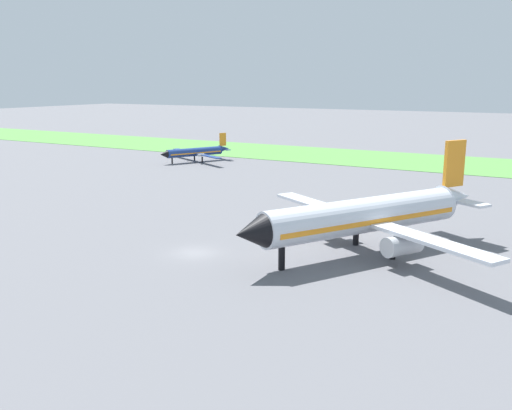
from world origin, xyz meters
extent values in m
plane|color=slate|center=(0.00, 0.00, 0.00)|extent=(600.00, 600.00, 0.00)
cube|color=#549342|center=(0.00, 79.06, 0.04)|extent=(360.00, 28.00, 0.08)
cylinder|color=navy|center=(-38.76, 54.63, 2.19)|extent=(7.51, 12.58, 1.83)
cone|color=black|center=(-42.02, 48.09, 2.19)|extent=(2.42, 2.43, 1.79)
cone|color=navy|center=(-35.33, 61.49, 2.42)|extent=(2.61, 3.02, 1.64)
cube|color=orange|center=(-38.76, 54.63, 2.05)|extent=(7.21, 11.94, 0.26)
cube|color=navy|center=(-34.10, 52.71, 1.87)|extent=(9.55, 5.63, 0.18)
cube|color=navy|center=(-43.09, 57.20, 1.87)|extent=(9.55, 5.63, 0.18)
cylinder|color=#B7BABF|center=(-35.95, 53.06, 1.87)|extent=(1.18, 1.57, 0.58)
cylinder|color=#B7BABF|center=(-41.70, 55.93, 1.87)|extent=(1.18, 1.57, 0.58)
cube|color=orange|center=(-35.50, 61.16, 4.56)|extent=(0.93, 1.57, 2.92)
cube|color=navy|center=(-34.35, 60.59, 2.37)|extent=(2.78, 2.12, 0.15)
cube|color=navy|center=(-36.64, 61.73, 2.37)|extent=(2.78, 2.12, 0.15)
cylinder|color=black|center=(-41.21, 49.73, 0.64)|extent=(0.33, 0.33, 1.28)
cylinder|color=black|center=(-36.73, 54.64, 0.64)|extent=(0.33, 0.33, 1.28)
cylinder|color=black|center=(-39.97, 56.25, 0.64)|extent=(0.33, 0.33, 1.28)
cylinder|color=silver|center=(15.16, 7.99, 4.05)|extent=(14.99, 21.85, 3.56)
cone|color=black|center=(8.53, -3.14, 4.05)|extent=(4.66, 4.57, 3.49)
cone|color=silver|center=(22.12, 19.67, 4.49)|extent=(5.07, 5.53, 3.21)
cube|color=orange|center=(15.16, 7.99, 3.78)|extent=(14.39, 20.77, 0.50)
cube|color=silver|center=(22.17, 4.57, 3.42)|extent=(14.51, 9.90, 0.36)
cube|color=silver|center=(8.82, 12.52, 3.42)|extent=(14.51, 9.90, 0.36)
cylinder|color=#B7BABF|center=(19.76, 6.00, 2.15)|extent=(3.67, 4.34, 1.96)
cylinder|color=#B7BABF|center=(11.22, 11.09, 2.15)|extent=(3.67, 4.34, 1.96)
cube|color=orange|center=(21.79, 19.11, 8.42)|extent=(1.86, 2.72, 5.18)
cube|color=silver|center=(23.74, 17.95, 4.40)|extent=(4.89, 3.99, 0.28)
cube|color=silver|center=(19.84, 20.27, 4.40)|extent=(4.89, 3.99, 0.28)
cylinder|color=black|center=(10.19, -0.36, 1.13)|extent=(0.64, 0.64, 2.27)
cylinder|color=black|center=(18.39, 7.95, 1.13)|extent=(0.64, 0.64, 2.27)
cylinder|color=black|center=(13.59, 10.81, 1.13)|extent=(0.64, 0.64, 2.27)
camera|label=1|loc=(32.08, -44.58, 17.24)|focal=38.70mm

